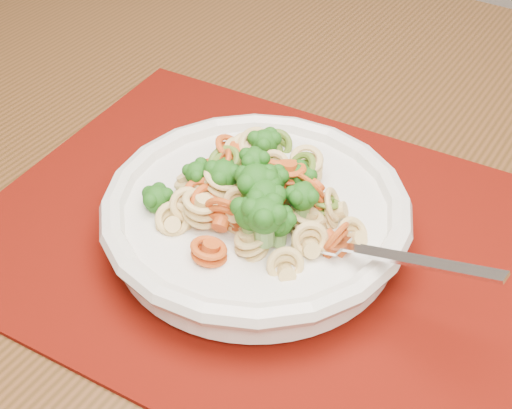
% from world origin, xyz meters
% --- Properties ---
extents(dining_table, '(1.70, 1.33, 0.70)m').
position_xyz_m(dining_table, '(-0.21, 0.50, 0.61)').
color(dining_table, '#573218').
rests_on(dining_table, ground).
extents(placemat, '(0.54, 0.46, 0.00)m').
position_xyz_m(placemat, '(-0.26, 0.45, 0.70)').
color(placemat, '#570803').
rests_on(placemat, dining_table).
extents(pasta_bowl, '(0.25, 0.25, 0.05)m').
position_xyz_m(pasta_bowl, '(-0.27, 0.44, 0.73)').
color(pasta_bowl, silver).
rests_on(pasta_bowl, placemat).
extents(pasta_broccoli_heap, '(0.21, 0.21, 0.06)m').
position_xyz_m(pasta_broccoli_heap, '(-0.27, 0.44, 0.74)').
color(pasta_broccoli_heap, '#E4BF71').
rests_on(pasta_broccoli_heap, pasta_bowl).
extents(fork, '(0.18, 0.09, 0.08)m').
position_xyz_m(fork, '(-0.20, 0.41, 0.74)').
color(fork, silver).
rests_on(fork, pasta_bowl).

